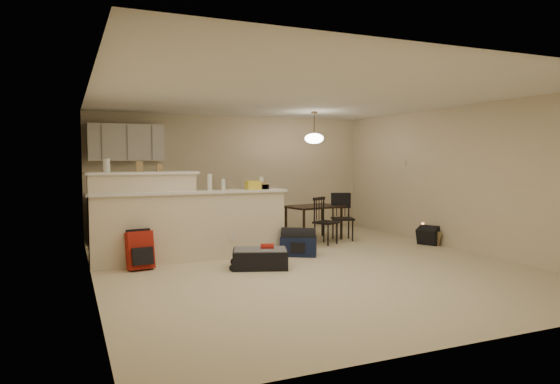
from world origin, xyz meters
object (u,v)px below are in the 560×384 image
black_daypack (428,236)px  dining_chair_far (343,217)px  navy_duffel (298,246)px  dining_chair_near (326,221)px  suitcase (260,259)px  dining_table (314,210)px  red_backpack (140,251)px  pendant_lamp (314,138)px

black_daypack → dining_chair_far: bearing=20.6°
dining_chair_far → navy_duffel: size_ratio=1.54×
navy_duffel → black_daypack: bearing=29.6°
dining_chair_near → black_daypack: size_ratio=2.38×
suitcase → black_daypack: size_ratio=2.14×
dining_chair_far → black_daypack: 1.63m
dining_table → red_backpack: dining_table is taller
navy_duffel → black_daypack: 2.66m
pendant_lamp → dining_chair_far: bearing=-29.4°
red_backpack → navy_duffel: bearing=-6.8°
red_backpack → black_daypack: size_ratio=1.48×
dining_chair_far → navy_duffel: (-1.46, -1.07, -0.29)m
pendant_lamp → suitcase: bearing=-133.8°
dining_table → suitcase: size_ratio=1.53×
dining_chair_far → red_backpack: size_ratio=1.65×
black_daypack → dining_table: bearing=23.8°
pendant_lamp → dining_chair_far: 1.64m
dining_table → navy_duffel: size_ratio=2.07×
navy_duffel → red_backpack: bearing=-150.4°
dining_chair_near → black_daypack: bearing=-53.7°
pendant_lamp → dining_chair_near: 1.65m
dining_chair_near → suitcase: bearing=-171.8°
dining_table → dining_chair_near: size_ratio=1.38×
dining_table → dining_chair_far: dining_chair_far is taller
dining_table → dining_chair_far: (0.49, -0.28, -0.14)m
suitcase → red_backpack: bearing=179.2°
dining_chair_near → suitcase: 2.34m
dining_chair_far → suitcase: dining_chair_far is taller
dining_chair_far → red_backpack: dining_chair_far is taller
dining_table → red_backpack: size_ratio=2.21×
red_backpack → pendant_lamp: bearing=14.3°
pendant_lamp → red_backpack: pendant_lamp is taller
dining_table → suitcase: dining_table is taller
dining_table → pendant_lamp: size_ratio=1.94×
pendant_lamp → suitcase: pendant_lamp is taller
dining_chair_near → navy_duffel: size_ratio=1.50×
navy_duffel → dining_chair_near: bearing=69.7°
dining_chair_near → suitcase: dining_chair_near is taller
dining_chair_near → navy_duffel: (-0.94, -0.79, -0.28)m
dining_table → pendant_lamp: pendant_lamp is taller
red_backpack → black_daypack: red_backpack is taller
dining_table → navy_duffel: dining_table is taller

